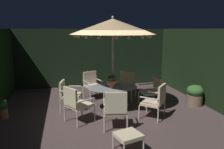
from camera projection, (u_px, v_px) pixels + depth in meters
name	position (u px, v px, depth m)	size (l,w,h in m)	color
ground_plane	(108.00, 112.00, 6.74)	(7.24, 7.22, 0.02)	#4F3E3D
hedge_backdrop_rear	(93.00, 58.00, 9.78)	(7.24, 0.30, 2.54)	black
hedge_backdrop_right	(210.00, 68.00, 7.21)	(0.30, 7.22, 2.54)	black
patio_dining_table	(113.00, 92.00, 6.88)	(1.59, 1.14, 0.74)	silver
patio_umbrella	(113.00, 27.00, 6.46)	(2.57, 2.57, 2.91)	beige
centerpiece_planter	(112.00, 80.00, 6.66)	(0.29, 0.29, 0.43)	#A55F40
patio_chair_north	(156.00, 99.00, 6.19)	(0.86, 0.87, 1.00)	silver
patio_chair_northeast	(153.00, 89.00, 7.30)	(0.67, 0.63, 0.93)	silver
patio_chair_east	(126.00, 83.00, 8.18)	(0.86, 0.84, 0.95)	silver
patio_chair_southeast	(92.00, 83.00, 8.05)	(0.75, 0.76, 0.98)	silver
patio_chair_south	(68.00, 93.00, 6.89)	(0.74, 0.74, 0.93)	silver
patio_chair_southwest	(76.00, 102.00, 5.88)	(0.85, 0.85, 1.02)	silver
patio_chair_west	(115.00, 108.00, 5.48)	(0.70, 0.71, 1.03)	beige
ottoman_footrest	(128.00, 136.00, 4.52)	(0.62, 0.60, 0.40)	silver
potted_plant_back_right	(195.00, 95.00, 7.30)	(0.55, 0.55, 0.70)	#7A634C
potted_plant_front_corner	(1.00, 109.00, 6.21)	(0.36, 0.36, 0.53)	#9E6D3E
potted_plant_right_near	(127.00, 79.00, 9.97)	(0.39, 0.39, 0.54)	#826749
potted_plant_left_far	(94.00, 81.00, 9.47)	(0.38, 0.38, 0.58)	olive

